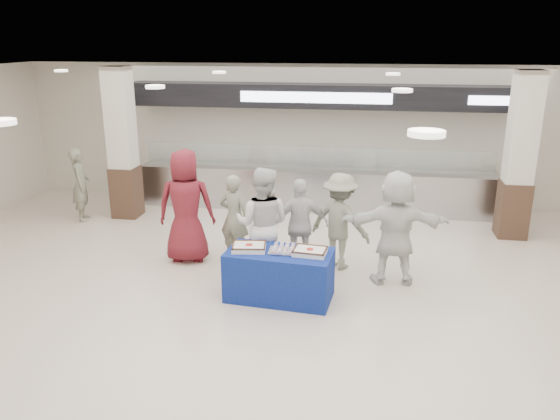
% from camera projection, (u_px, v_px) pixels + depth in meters
% --- Properties ---
extents(ground, '(14.00, 14.00, 0.00)m').
position_uv_depth(ground, '(275.00, 324.00, 7.48)').
color(ground, beige).
rests_on(ground, ground).
extents(serving_line, '(8.70, 0.85, 2.80)m').
position_uv_depth(serving_line, '(316.00, 159.00, 12.21)').
color(serving_line, '#ADAEB4').
rests_on(serving_line, ground).
extents(column_left, '(0.55, 0.55, 3.20)m').
position_uv_depth(column_left, '(123.00, 147.00, 11.58)').
color(column_left, '#382419').
rests_on(column_left, ground).
extents(column_right, '(0.55, 0.55, 3.20)m').
position_uv_depth(column_right, '(519.00, 160.00, 10.36)').
color(column_right, '#382419').
rests_on(column_right, ground).
extents(display_table, '(1.62, 0.92, 0.75)m').
position_uv_depth(display_table, '(279.00, 275.00, 8.12)').
color(display_table, navy).
rests_on(display_table, ground).
extents(sheet_cake_left, '(0.53, 0.44, 0.10)m').
position_uv_depth(sheet_cake_left, '(249.00, 247.00, 8.06)').
color(sheet_cake_left, white).
rests_on(sheet_cake_left, display_table).
extents(sheet_cake_right, '(0.50, 0.41, 0.10)m').
position_uv_depth(sheet_cake_right, '(310.00, 251.00, 7.90)').
color(sheet_cake_right, white).
rests_on(sheet_cake_right, display_table).
extents(cupcake_tray, '(0.43, 0.33, 0.07)m').
position_uv_depth(cupcake_tray, '(283.00, 249.00, 8.01)').
color(cupcake_tray, silver).
rests_on(cupcake_tray, display_table).
extents(civilian_maroon, '(1.06, 0.78, 1.98)m').
position_uv_depth(civilian_maroon, '(186.00, 206.00, 9.36)').
color(civilian_maroon, maroon).
rests_on(civilian_maroon, ground).
extents(soldier_a, '(0.64, 0.51, 1.54)m').
position_uv_depth(soldier_a, '(234.00, 218.00, 9.47)').
color(soldier_a, slate).
rests_on(soldier_a, ground).
extents(chef_tall, '(0.95, 0.76, 1.85)m').
position_uv_depth(chef_tall, '(263.00, 224.00, 8.65)').
color(chef_tall, silver).
rests_on(chef_tall, ground).
extents(chef_short, '(0.99, 0.61, 1.58)m').
position_uv_depth(chef_short, '(301.00, 225.00, 9.03)').
color(chef_short, silver).
rests_on(chef_short, ground).
extents(soldier_b, '(1.22, 0.98, 1.64)m').
position_uv_depth(soldier_b, '(340.00, 221.00, 9.11)').
color(soldier_b, slate).
rests_on(soldier_b, ground).
extents(civilian_white, '(1.76, 0.72, 1.84)m').
position_uv_depth(civilian_white, '(396.00, 228.00, 8.51)').
color(civilian_white, white).
rests_on(civilian_white, ground).
extents(soldier_bg, '(0.56, 0.67, 1.56)m').
position_uv_depth(soldier_bg, '(81.00, 184.00, 11.54)').
color(soldier_bg, slate).
rests_on(soldier_bg, ground).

